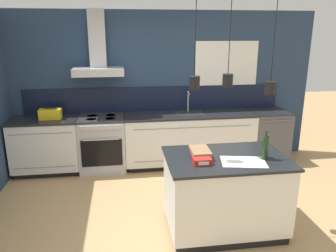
# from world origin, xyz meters

# --- Properties ---
(ground_plane) EXTENTS (16.00, 16.00, 0.00)m
(ground_plane) POSITION_xyz_m (0.00, 0.00, 0.00)
(ground_plane) COLOR tan
(ground_plane) RESTS_ON ground
(wall_back) EXTENTS (5.60, 2.43, 2.60)m
(wall_back) POSITION_xyz_m (-0.06, 2.00, 1.36)
(wall_back) COLOR navy
(wall_back) RESTS_ON ground_plane
(counter_run_left) EXTENTS (1.07, 0.64, 0.91)m
(counter_run_left) POSITION_xyz_m (-1.84, 1.69, 0.46)
(counter_run_left) COLOR black
(counter_run_left) RESTS_ON ground_plane
(counter_run_sink) EXTENTS (2.24, 0.64, 1.27)m
(counter_run_sink) POSITION_xyz_m (0.55, 1.69, 0.46)
(counter_run_sink) COLOR black
(counter_run_sink) RESTS_ON ground_plane
(oven_range) EXTENTS (0.75, 0.66, 0.91)m
(oven_range) POSITION_xyz_m (-0.93, 1.69, 0.46)
(oven_range) COLOR #B5B5BA
(oven_range) RESTS_ON ground_plane
(dishwasher) EXTENTS (0.64, 0.65, 0.91)m
(dishwasher) POSITION_xyz_m (1.98, 1.69, 0.46)
(dishwasher) COLOR #4C4C51
(dishwasher) RESTS_ON ground_plane
(kitchen_island) EXTENTS (1.36, 0.91, 0.91)m
(kitchen_island) POSITION_xyz_m (0.55, -0.30, 0.46)
(kitchen_island) COLOR black
(kitchen_island) RESTS_ON ground_plane
(bottle_on_island) EXTENTS (0.07, 0.07, 0.33)m
(bottle_on_island) POSITION_xyz_m (0.93, -0.43, 1.05)
(bottle_on_island) COLOR #193319
(bottle_on_island) RESTS_ON kitchen_island
(book_stack) EXTENTS (0.25, 0.36, 0.09)m
(book_stack) POSITION_xyz_m (0.26, -0.24, 0.96)
(book_stack) COLOR #B2332D
(book_stack) RESTS_ON kitchen_island
(red_supply_box) EXTENTS (0.19, 0.17, 0.07)m
(red_supply_box) POSITION_xyz_m (0.23, -0.45, 0.94)
(red_supply_box) COLOR red
(red_supply_box) RESTS_ON kitchen_island
(paper_pile) EXTENTS (0.52, 0.40, 0.01)m
(paper_pile) POSITION_xyz_m (0.68, -0.48, 0.91)
(paper_pile) COLOR silver
(paper_pile) RESTS_ON kitchen_island
(yellow_toolbox) EXTENTS (0.34, 0.18, 0.19)m
(yellow_toolbox) POSITION_xyz_m (-1.73, 1.69, 0.99)
(yellow_toolbox) COLOR gold
(yellow_toolbox) RESTS_ON counter_run_left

